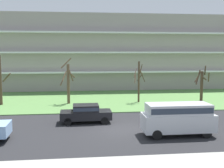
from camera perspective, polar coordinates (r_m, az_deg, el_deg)
name	(u,v)px	position (r m, az deg, el deg)	size (l,w,h in m)	color
ground	(121,129)	(22.04, 1.89, -9.41)	(160.00, 160.00, 0.00)	#232326
grass_lawn_strip	(106,99)	(35.62, -1.34, -3.20)	(80.00, 16.00, 0.08)	#547F42
apartment_building	(99,52)	(48.21, -2.73, 6.56)	(51.69, 11.24, 12.20)	#9E938C
tree_far_left	(0,78)	(33.83, -22.34, 1.10)	(2.51, 2.49, 6.00)	#4C3828
tree_left	(68,82)	(32.64, -9.10, 0.46)	(1.80, 1.78, 5.45)	brown
tree_center	(139,81)	(33.29, 5.60, 0.72)	(1.49, 1.49, 5.03)	#4C3828
tree_right	(202,83)	(35.89, 18.18, 0.14)	(2.05, 2.04, 4.50)	#423023
sedan_black_near_left	(86,113)	(24.04, -5.46, -5.95)	(4.43, 1.88, 1.57)	black
van_silver_center_left	(178,117)	(20.74, 13.56, -6.62)	(5.21, 2.02, 2.36)	#B7BABF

